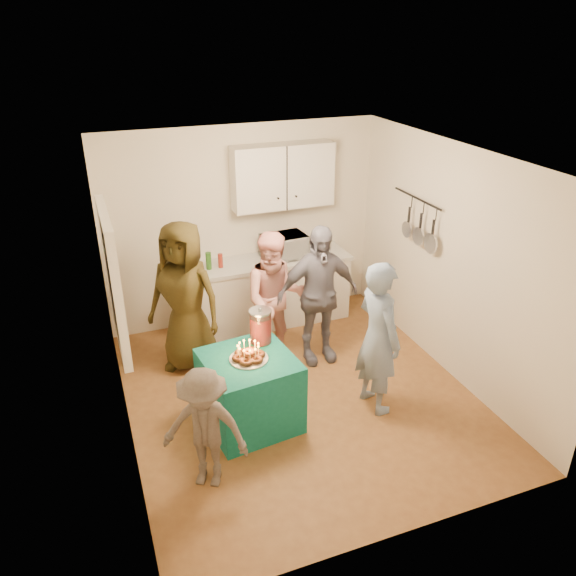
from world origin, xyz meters
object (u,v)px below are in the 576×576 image
object	(u,v)px
punch_jar	(261,327)
woman_back_right	(318,295)
child_near_left	(205,429)
woman_back_left	(185,297)
counter	(266,293)
microwave	(284,246)
party_table	(250,391)
man_birthday	(378,338)
woman_back_center	(276,299)

from	to	relation	value
punch_jar	woman_back_right	bearing A→B (deg)	34.04
child_near_left	woman_back_left	bearing A→B (deg)	113.60
woman_back_right	child_near_left	bearing A→B (deg)	-136.61
counter	woman_back_right	size ratio (longest dim) A/B	1.30
woman_back_left	child_near_left	size ratio (longest dim) A/B	1.53
microwave	punch_jar	bearing A→B (deg)	-121.96
party_table	man_birthday	distance (m)	1.40
party_table	woman_back_right	bearing A→B (deg)	38.01
party_table	man_birthday	xyz separation A→B (m)	(1.31, -0.19, 0.45)
man_birthday	child_near_left	size ratio (longest dim) A/B	1.41
woman_back_left	child_near_left	bearing A→B (deg)	-58.18
woman_back_left	woman_back_right	size ratio (longest dim) A/B	1.06
man_birthday	woman_back_center	xyz separation A→B (m)	(-0.67, 1.21, -0.02)
counter	man_birthday	size ratio (longest dim) A/B	1.33
party_table	man_birthday	bearing A→B (deg)	-8.34
man_birthday	woman_back_center	distance (m)	1.38
microwave	woman_back_center	size ratio (longest dim) A/B	0.34
microwave	counter	bearing A→B (deg)	175.67
woman_back_left	woman_back_center	world-z (taller)	woman_back_left
counter	woman_back_right	distance (m)	1.18
woman_back_right	child_near_left	distance (m)	2.30
man_birthday	child_near_left	xyz separation A→B (m)	(-1.91, -0.46, -0.24)
punch_jar	woman_back_right	xyz separation A→B (m)	(0.90, 0.61, -0.08)
counter	woman_back_left	distance (m)	1.44
man_birthday	woman_back_left	distance (m)	2.22
woman_back_right	man_birthday	bearing A→B (deg)	-77.50
woman_back_right	punch_jar	bearing A→B (deg)	-144.31
punch_jar	woman_back_right	size ratio (longest dim) A/B	0.20
woman_back_right	microwave	bearing A→B (deg)	92.77
woman_back_center	child_near_left	xyz separation A→B (m)	(-1.24, -1.67, -0.22)
party_table	woman_back_center	bearing A→B (deg)	57.56
woman_back_center	woman_back_right	size ratio (longest dim) A/B	0.95
woman_back_right	woman_back_left	bearing A→B (deg)	166.61
woman_back_center	woman_back_right	bearing A→B (deg)	-7.09
woman_back_right	party_table	bearing A→B (deg)	-140.34
man_birthday	woman_back_left	bearing A→B (deg)	41.60
man_birthday	child_near_left	distance (m)	1.98
party_table	woman_back_center	xyz separation A→B (m)	(0.65, 1.02, 0.43)
party_table	punch_jar	distance (m)	0.65
party_table	woman_back_center	size ratio (longest dim) A/B	0.53
party_table	woman_back_left	xyz separation A→B (m)	(-0.36, 1.26, 0.52)
microwave	woman_back_left	xyz separation A→B (m)	(-1.45, -0.67, -0.17)
man_birthday	child_near_left	world-z (taller)	man_birthday
party_table	woman_back_left	distance (m)	1.41
counter	woman_back_center	bearing A→B (deg)	-101.49
woman_back_center	child_near_left	bearing A→B (deg)	-115.74
woman_back_right	woman_back_center	bearing A→B (deg)	163.66
microwave	woman_back_right	xyz separation A→B (m)	(0.02, -1.07, -0.22)
woman_back_center	man_birthday	bearing A→B (deg)	-50.27
counter	woman_back_center	xyz separation A→B (m)	(-0.19, -0.92, 0.38)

